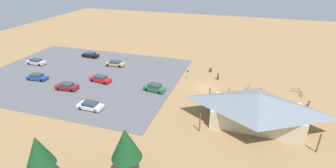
% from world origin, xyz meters
% --- Properties ---
extents(ground, '(160.00, 160.00, 0.00)m').
position_xyz_m(ground, '(0.00, 0.00, 0.00)').
color(ground, '#937047').
rests_on(ground, ground).
extents(parking_lot_asphalt, '(42.92, 33.18, 0.05)m').
position_xyz_m(parking_lot_asphalt, '(27.19, 1.92, 0.03)').
color(parking_lot_asphalt, '#56565B').
rests_on(parking_lot_asphalt, ground).
extents(bike_pavilion, '(16.11, 9.43, 5.28)m').
position_xyz_m(bike_pavilion, '(-9.80, 10.38, 3.01)').
color(bike_pavilion, beige).
rests_on(bike_pavilion, ground).
extents(trash_bin, '(0.60, 0.60, 0.90)m').
position_xyz_m(trash_bin, '(0.06, -8.68, 0.45)').
color(trash_bin, brown).
rests_on(trash_bin, ground).
extents(lot_sign, '(0.56, 0.08, 2.20)m').
position_xyz_m(lot_sign, '(4.11, -2.87, 1.41)').
color(lot_sign, '#99999E').
rests_on(lot_sign, ground).
extents(pine_far_west, '(3.15, 3.15, 6.16)m').
position_xyz_m(pine_far_west, '(13.10, 29.62, 4.23)').
color(pine_far_west, brown).
rests_on(pine_far_west, ground).
extents(pine_mideast, '(3.50, 3.50, 6.58)m').
position_xyz_m(pine_mideast, '(4.34, 26.07, 4.63)').
color(pine_mideast, brown).
rests_on(pine_mideast, ground).
extents(bicycle_white_yard_front, '(0.82, 1.58, 0.82)m').
position_xyz_m(bicycle_white_yard_front, '(-8.36, -1.63, 0.36)').
color(bicycle_white_yard_front, black).
rests_on(bicycle_white_yard_front, ground).
extents(bicycle_black_back_row, '(0.60, 1.79, 0.83)m').
position_xyz_m(bicycle_black_back_row, '(-8.78, 1.50, 0.39)').
color(bicycle_black_back_row, black).
rests_on(bicycle_black_back_row, ground).
extents(bicycle_yellow_edge_north, '(1.66, 0.48, 0.77)m').
position_xyz_m(bicycle_yellow_edge_north, '(-17.38, -3.44, 0.35)').
color(bicycle_yellow_edge_north, black).
rests_on(bicycle_yellow_edge_north, ground).
extents(bicycle_purple_yard_center, '(0.89, 1.46, 0.81)m').
position_xyz_m(bicycle_purple_yard_center, '(-18.67, 1.96, 0.36)').
color(bicycle_purple_yard_center, black).
rests_on(bicycle_purple_yard_center, ground).
extents(bicycle_orange_mid_cluster, '(0.48, 1.70, 0.85)m').
position_xyz_m(bicycle_orange_mid_cluster, '(-5.04, 0.68, 0.37)').
color(bicycle_orange_mid_cluster, black).
rests_on(bicycle_orange_mid_cluster, ground).
extents(bicycle_red_near_porch, '(1.35, 1.04, 0.84)m').
position_xyz_m(bicycle_red_near_porch, '(-11.07, -1.16, 0.36)').
color(bicycle_red_near_porch, black).
rests_on(bicycle_red_near_porch, ground).
extents(bicycle_green_front_row, '(0.48, 1.67, 0.84)m').
position_xyz_m(bicycle_green_front_row, '(-18.01, -1.71, 0.37)').
color(bicycle_green_front_row, black).
rests_on(bicycle_green_front_row, ground).
extents(car_black_back_corner, '(4.50, 1.98, 1.33)m').
position_xyz_m(car_black_back_corner, '(32.06, -9.13, 0.72)').
color(car_black_back_corner, black).
rests_on(car_black_back_corner, parking_lot_asphalt).
extents(car_red_end_stall, '(4.79, 2.29, 1.38)m').
position_xyz_m(car_red_end_stall, '(21.24, 3.88, 0.74)').
color(car_red_end_stall, red).
rests_on(car_red_end_stall, parking_lot_asphalt).
extents(car_blue_by_curb, '(4.49, 2.00, 1.36)m').
position_xyz_m(car_blue_by_curb, '(34.73, 6.98, 0.72)').
color(car_blue_by_curb, '#1E42B2').
rests_on(car_blue_by_curb, parking_lot_asphalt).
extents(car_green_second_row, '(4.44, 2.41, 1.48)m').
position_xyz_m(car_green_second_row, '(8.94, 4.50, 0.78)').
color(car_green_second_row, '#1E6B3D').
rests_on(car_green_second_row, parking_lot_asphalt).
extents(car_silver_near_entry, '(4.75, 1.83, 1.39)m').
position_xyz_m(car_silver_near_entry, '(41.73, -0.44, 0.75)').
color(car_silver_near_entry, '#BCBCC1').
rests_on(car_silver_near_entry, parking_lot_asphalt).
extents(car_white_far_end, '(4.41, 1.95, 1.28)m').
position_xyz_m(car_white_far_end, '(17.09, 14.18, 0.70)').
color(car_white_far_end, white).
rests_on(car_white_far_end, parking_lot_asphalt).
extents(car_maroon_front_row, '(4.42, 2.14, 1.37)m').
position_xyz_m(car_maroon_front_row, '(25.65, 9.05, 0.74)').
color(car_maroon_front_row, maroon).
rests_on(car_maroon_front_row, parking_lot_asphalt).
extents(car_tan_inner_stall, '(4.70, 1.85, 1.28)m').
position_xyz_m(car_tan_inner_stall, '(22.74, -5.29, 0.70)').
color(car_tan_inner_stall, tan).
rests_on(car_tan_inner_stall, parking_lot_asphalt).
extents(visitor_crossing_yard, '(0.40, 0.40, 1.79)m').
position_xyz_m(visitor_crossing_yard, '(-2.11, -4.72, 0.94)').
color(visitor_crossing_yard, '#2D3347').
rests_on(visitor_crossing_yard, ground).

